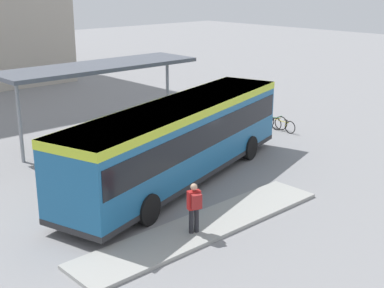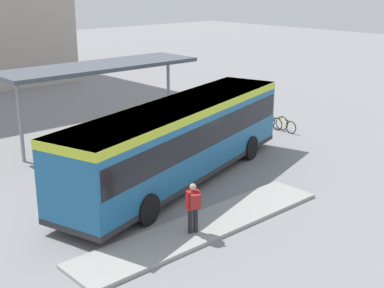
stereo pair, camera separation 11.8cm
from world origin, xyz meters
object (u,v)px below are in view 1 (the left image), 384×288
Objects in this scene: city_bus at (180,137)px; bicycle_yellow at (283,125)px; bicycle_green at (273,121)px; bicycle_orange at (262,119)px; pedestrian_waiting at (194,205)px; potted_planter_near_shelter at (140,137)px.

bicycle_yellow is at bearing -5.16° from city_bus.
city_bus is 9.15m from bicycle_green.
city_bus is 7.62× the size of bicycle_orange.
bicycle_orange is at bearing -6.21° from bicycle_yellow.
bicycle_yellow is (8.57, 1.69, -1.46)m from city_bus.
bicycle_green is 0.80m from bicycle_orange.
bicycle_green is (11.51, 6.32, -0.66)m from pedestrian_waiting.
bicycle_green reaches higher than bicycle_orange.
bicycle_green is 1.05× the size of bicycle_orange.
bicycle_yellow is at bearing -17.31° from bicycle_green.
pedestrian_waiting is 8.96m from potted_planter_near_shelter.
city_bus is 4.82m from pedestrian_waiting.
pedestrian_waiting is 12.69m from bicycle_yellow.
pedestrian_waiting is 1.03× the size of bicycle_yellow.
bicycle_yellow is 0.90× the size of bicycle_green.
bicycle_yellow is 7.77m from potted_planter_near_shelter.
city_bus is 4.48m from potted_planter_near_shelter.
pedestrian_waiting is at bearing -59.95° from bicycle_orange.
bicycle_yellow is 0.80m from bicycle_green.
city_bus is 7.82× the size of pedestrian_waiting.
bicycle_green is at bearing -0.37° from city_bus.
city_bus reaches higher than bicycle_yellow.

